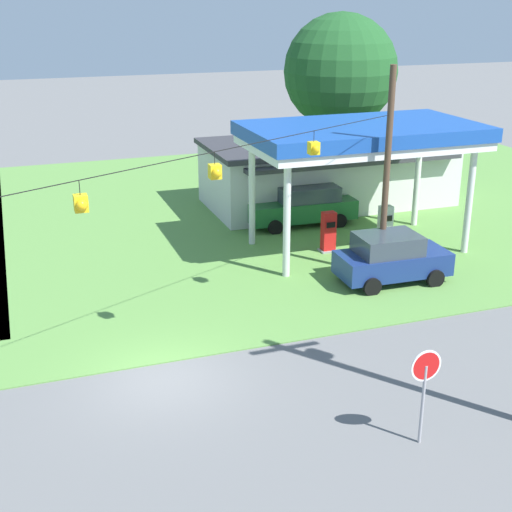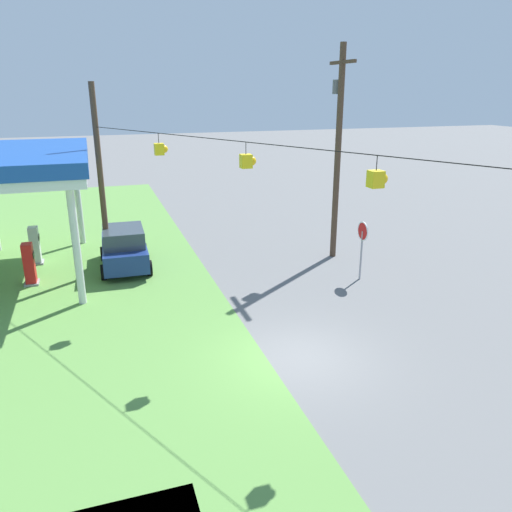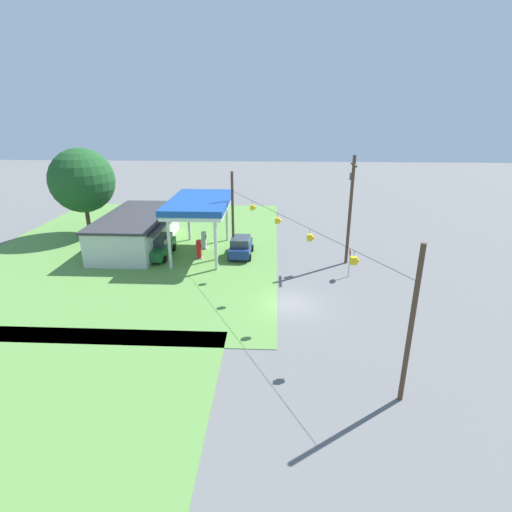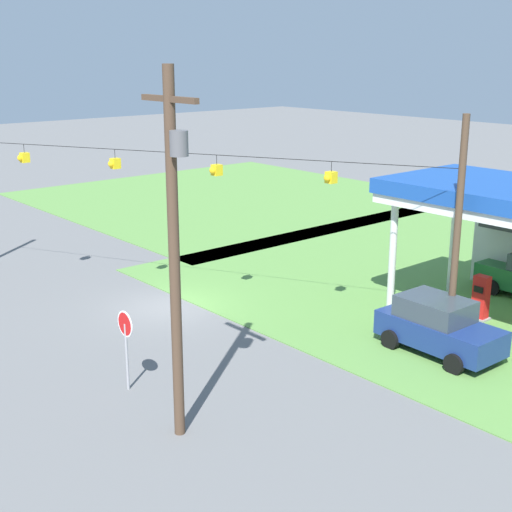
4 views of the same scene
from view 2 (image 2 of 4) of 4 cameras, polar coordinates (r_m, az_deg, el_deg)
ground_plane at (r=15.29m, az=4.82°, el=-11.51°), size 160.00×160.00×0.00m
gas_station_canopy at (r=22.69m, az=-25.51°, el=9.56°), size 9.46×5.39×5.31m
fuel_pump_near at (r=22.25m, az=-24.48°, el=-0.98°), size 0.71×0.56×1.75m
fuel_pump_far at (r=24.79m, az=-23.93°, el=0.99°), size 0.71×0.56×1.75m
car_at_pumps_front at (r=22.81m, az=-14.83°, el=0.92°), size 4.23×2.20×1.91m
stop_sign_roadside at (r=21.01m, az=12.06°, el=2.04°), size 0.80×0.08×2.50m
utility_pole_main at (r=23.24m, az=9.34°, el=12.62°), size 2.20×0.44×9.52m
signal_span_gantry at (r=13.65m, az=5.36°, el=4.50°), size 19.53×10.24×7.93m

